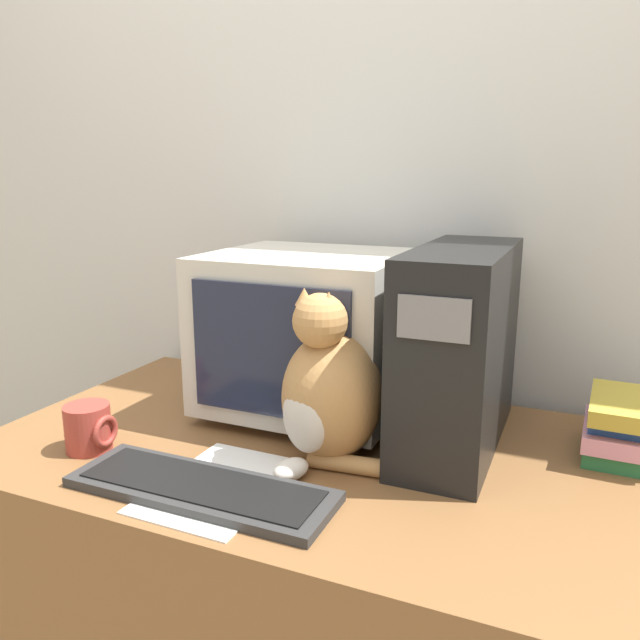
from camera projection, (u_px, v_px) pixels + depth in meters
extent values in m
cube|color=silver|center=(392.00, 176.00, 1.57)|extent=(7.00, 0.05, 2.50)
cube|color=brown|center=(320.00, 596.00, 1.36)|extent=(1.38, 0.79, 0.71)
cube|color=beige|center=(310.00, 406.00, 1.46)|extent=(0.30, 0.23, 0.02)
cube|color=beige|center=(310.00, 329.00, 1.42)|extent=(0.44, 0.39, 0.35)
cube|color=#1E2338|center=(269.00, 351.00, 1.25)|extent=(0.35, 0.01, 0.27)
cube|color=black|center=(459.00, 348.00, 1.25)|extent=(0.17, 0.47, 0.41)
cube|color=slate|center=(434.00, 319.00, 1.02)|extent=(0.12, 0.01, 0.07)
cube|color=#2D2D2D|center=(201.00, 489.00, 1.09)|extent=(0.48, 0.16, 0.02)
cube|color=black|center=(201.00, 483.00, 1.09)|extent=(0.43, 0.12, 0.00)
ellipsoid|color=#B7844C|center=(332.00, 396.00, 1.20)|extent=(0.24, 0.25, 0.25)
ellipsoid|color=beige|center=(306.00, 417.00, 1.15)|extent=(0.12, 0.09, 0.14)
sphere|color=#B7844C|center=(320.00, 321.00, 1.14)|extent=(0.13, 0.13, 0.10)
cone|color=#B7844C|center=(304.00, 296.00, 1.16)|extent=(0.04, 0.04, 0.03)
cone|color=#B7844C|center=(329.00, 301.00, 1.12)|extent=(0.04, 0.04, 0.03)
ellipsoid|color=beige|center=(291.00, 469.00, 1.14)|extent=(0.07, 0.09, 0.04)
cylinder|color=#B7844C|center=(360.00, 466.00, 1.16)|extent=(0.20, 0.05, 0.03)
cube|color=#28703D|center=(624.00, 450.00, 1.22)|extent=(0.15, 0.18, 0.03)
cube|color=pink|center=(619.00, 433.00, 1.23)|extent=(0.14, 0.20, 0.03)
cube|color=#234793|center=(628.00, 420.00, 1.22)|extent=(0.14, 0.16, 0.02)
cube|color=gold|center=(628.00, 407.00, 1.21)|extent=(0.14, 0.21, 0.03)
cylinder|color=navy|center=(162.00, 459.00, 1.21)|extent=(0.14, 0.02, 0.01)
cube|color=white|center=(221.00, 486.00, 1.12)|extent=(0.21, 0.30, 0.00)
cylinder|color=#9E382D|center=(88.00, 428.00, 1.25)|extent=(0.09, 0.09, 0.10)
torus|color=#9E382D|center=(106.00, 431.00, 1.24)|extent=(0.01, 0.07, 0.07)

